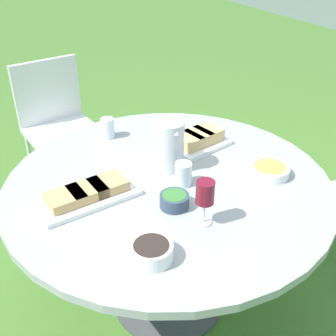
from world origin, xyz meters
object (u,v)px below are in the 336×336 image
at_px(chair_near_right, 57,119).
at_px(wine_glass, 205,194).
at_px(water_pitcher, 170,146).
at_px(handbag, 287,174).
at_px(dining_table, 168,200).

distance_m(chair_near_right, wine_glass, 1.62).
bearing_deg(wine_glass, water_pitcher, 168.60).
height_order(chair_near_right, handbag, chair_near_right).
xyz_separation_m(chair_near_right, wine_glass, (1.59, 0.11, 0.33)).
relative_size(chair_near_right, water_pitcher, 3.99).
height_order(wine_glass, handbag, wine_glass).
bearing_deg(water_pitcher, chair_near_right, -171.06).
xyz_separation_m(chair_near_right, water_pitcher, (1.20, 0.19, 0.32)).
bearing_deg(handbag, dining_table, -68.87).
xyz_separation_m(water_pitcher, handbag, (-0.39, 1.15, -0.71)).
bearing_deg(handbag, chair_near_right, -121.20).
bearing_deg(chair_near_right, dining_table, 5.96).
bearing_deg(water_pitcher, handbag, 108.58).
xyz_separation_m(water_pitcher, wine_glass, (0.39, -0.08, 0.02)).
bearing_deg(wine_glass, dining_table, 175.67).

